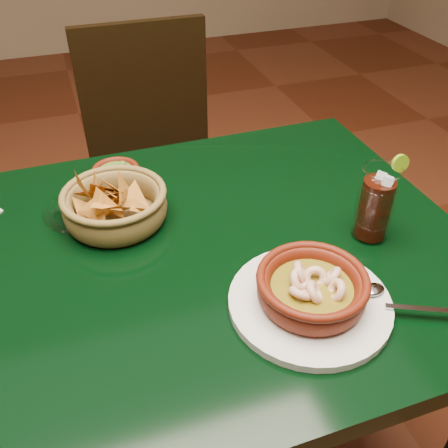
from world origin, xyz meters
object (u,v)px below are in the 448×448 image
object	(u,v)px
shrimp_plate	(311,292)
chip_basket	(115,205)
cola_drink	(376,204)
dining_table	(151,299)
dining_chair	(158,166)

from	to	relation	value
shrimp_plate	chip_basket	xyz separation A→B (m)	(-0.25, 0.33, 0.01)
cola_drink	dining_table	bearing A→B (deg)	170.52
dining_table	cola_drink	bearing A→B (deg)	-9.48
shrimp_plate	chip_basket	size ratio (longest dim) A/B	1.43
chip_basket	shrimp_plate	bearing A→B (deg)	-52.23
shrimp_plate	dining_chair	bearing A→B (deg)	93.62
dining_table	chip_basket	xyz separation A→B (m)	(-0.03, 0.13, 0.14)
shrimp_plate	cola_drink	xyz separation A→B (m)	(0.19, 0.13, 0.04)
dining_table	cola_drink	xyz separation A→B (m)	(0.41, -0.07, 0.17)
shrimp_plate	chip_basket	bearing A→B (deg)	127.77
dining_chair	chip_basket	distance (m)	0.67
dining_chair	cola_drink	size ratio (longest dim) A/B	5.54
shrimp_plate	chip_basket	world-z (taller)	chip_basket
dining_table	shrimp_plate	distance (m)	0.32
dining_chair	shrimp_plate	bearing A→B (deg)	-86.38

